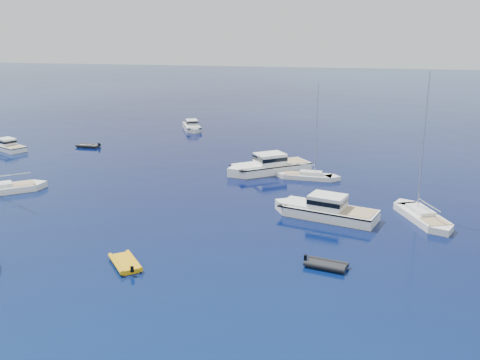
% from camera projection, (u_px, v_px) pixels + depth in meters
% --- Properties ---
extents(ground, '(400.00, 400.00, 0.00)m').
position_uv_depth(ground, '(196.00, 314.00, 37.04)').
color(ground, navy).
rests_on(ground, ground).
extents(motor_cruiser_centre, '(11.76, 6.63, 2.95)m').
position_uv_depth(motor_cruiser_centre, '(325.00, 217.00, 55.23)').
color(motor_cruiser_centre, silver).
rests_on(motor_cruiser_centre, ground).
extents(motor_cruiser_far_l, '(8.51, 6.35, 2.19)m').
position_uv_depth(motor_cruiser_far_l, '(7.00, 149.00, 83.94)').
color(motor_cruiser_far_l, white).
rests_on(motor_cruiser_far_l, ground).
extents(motor_cruiser_distant, '(11.74, 9.89, 3.11)m').
position_uv_depth(motor_cruiser_distant, '(268.00, 172.00, 71.43)').
color(motor_cruiser_distant, white).
rests_on(motor_cruiser_distant, ground).
extents(motor_cruiser_horizon, '(5.74, 8.67, 2.19)m').
position_uv_depth(motor_cruiser_horizon, '(192.00, 129.00, 99.14)').
color(motor_cruiser_horizon, silver).
rests_on(motor_cruiser_horizon, ground).
extents(sailboat_mid_r, '(6.17, 10.25, 14.71)m').
position_uv_depth(sailboat_mid_r, '(422.00, 220.00, 54.54)').
color(sailboat_mid_r, silver).
rests_on(sailboat_mid_r, ground).
extents(sailboat_mid_l, '(10.03, 8.75, 15.60)m').
position_uv_depth(sailboat_mid_l, '(1.00, 193.00, 63.05)').
color(sailboat_mid_l, white).
rests_on(sailboat_mid_l, ground).
extents(sailboat_centre, '(8.35, 2.61, 12.11)m').
position_uv_depth(sailboat_centre, '(308.00, 179.00, 68.58)').
color(sailboat_centre, silver).
rests_on(sailboat_centre, ground).
extents(tender_yellow, '(4.17, 4.53, 0.95)m').
position_uv_depth(tender_yellow, '(125.00, 265.00, 44.39)').
color(tender_yellow, '#DB9C0C').
rests_on(tender_yellow, ground).
extents(tender_grey_near, '(3.83, 2.72, 0.95)m').
position_uv_depth(tender_grey_near, '(326.00, 267.00, 44.01)').
color(tender_grey_near, black).
rests_on(tender_grey_near, ground).
extents(tender_grey_far, '(3.70, 2.14, 0.95)m').
position_uv_depth(tender_grey_far, '(88.00, 147.00, 85.43)').
color(tender_grey_far, black).
rests_on(tender_grey_far, ground).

